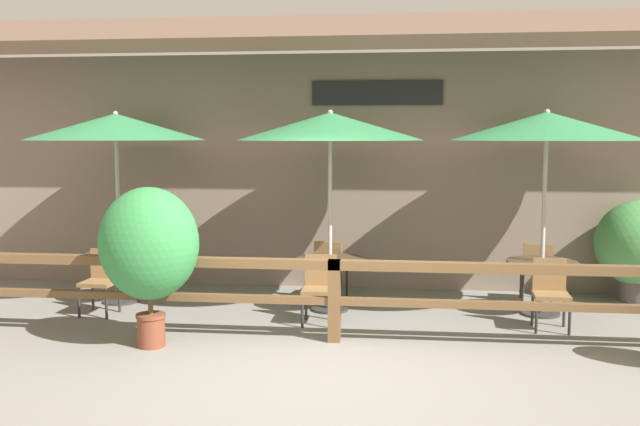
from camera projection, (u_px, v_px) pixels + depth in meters
name	position (u px, v px, depth m)	size (l,w,h in m)	color
ground_plane	(324.00, 371.00, 7.16)	(60.00, 60.00, 0.00)	gray
building_facade	(353.00, 148.00, 10.98)	(14.28, 1.49, 4.23)	gray
patio_railing	(334.00, 282.00, 8.12)	(10.40, 0.14, 0.95)	brown
patio_umbrella_near	(116.00, 127.00, 9.87)	(2.48, 2.48, 2.70)	#B7B2A8
dining_table_near	(120.00, 262.00, 10.08)	(0.92, 0.92, 0.72)	#4C3826
chair_near_streetside	(101.00, 278.00, 9.42)	(0.44, 0.44, 0.86)	olive
chair_near_wallside	(136.00, 261.00, 10.75)	(0.46, 0.46, 0.86)	olive
patio_umbrella_middle	(330.00, 127.00, 9.41)	(2.48, 2.48, 2.70)	#B7B2A8
dining_table_middle	(330.00, 268.00, 9.61)	(0.92, 0.92, 0.72)	#4C3826
chair_middle_streetside	(320.00, 286.00, 8.96)	(0.43, 0.43, 0.86)	olive
chair_middle_wallside	(330.00, 266.00, 10.30)	(0.48, 0.48, 0.86)	olive
patio_umbrella_far	(547.00, 126.00, 9.16)	(2.48, 2.48, 2.70)	#B7B2A8
dining_table_far	(542.00, 272.00, 9.37)	(0.92, 0.92, 0.72)	#4C3826
chair_far_streetside	(551.00, 290.00, 8.68)	(0.44, 0.44, 0.86)	olive
chair_far_wallside	(537.00, 269.00, 10.07)	(0.46, 0.46, 0.86)	olive
potted_plant_small_flowering	(149.00, 246.00, 7.87)	(1.11, 1.00, 1.80)	brown
potted_plant_corner_fern	(640.00, 246.00, 10.11)	(1.25, 1.12, 1.45)	#564C47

